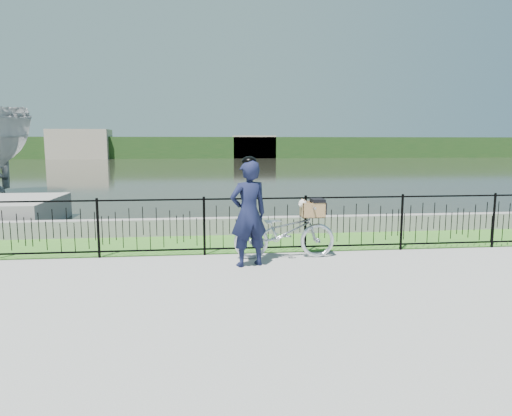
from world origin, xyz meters
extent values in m
plane|color=gray|center=(0.00, 0.00, 0.00)|extent=(120.00, 120.00, 0.00)
cube|color=#386F23|center=(0.00, 2.60, 0.00)|extent=(60.00, 2.00, 0.01)
plane|color=black|center=(0.00, 33.00, 0.00)|extent=(120.00, 120.00, 0.00)
cube|color=gray|center=(0.00, 3.60, 0.20)|extent=(60.00, 0.30, 0.40)
cube|color=#234219|center=(0.00, 60.00, 1.50)|extent=(120.00, 6.00, 3.00)
cube|color=gray|center=(-18.00, 58.00, 2.00)|extent=(8.00, 4.00, 4.00)
cube|color=gray|center=(6.00, 58.50, 1.60)|extent=(6.00, 3.00, 3.20)
imported|color=silver|center=(0.51, 1.21, 0.51)|extent=(1.93, 0.67, 1.01)
cube|color=black|center=(1.05, 1.21, 0.78)|extent=(0.38, 0.18, 0.02)
cube|color=olive|center=(1.05, 1.21, 0.79)|extent=(0.43, 0.33, 0.01)
cube|color=olive|center=(1.05, 1.37, 0.92)|extent=(0.43, 0.02, 0.29)
cube|color=olive|center=(1.05, 1.06, 0.92)|extent=(0.43, 0.02, 0.29)
cube|color=olive|center=(1.26, 1.21, 0.92)|extent=(0.02, 0.33, 0.29)
cube|color=olive|center=(0.84, 1.21, 0.92)|extent=(0.01, 0.33, 0.29)
cube|color=black|center=(1.14, 1.21, 1.10)|extent=(0.24, 0.34, 0.06)
cube|color=black|center=(1.27, 1.21, 0.95)|extent=(0.02, 0.34, 0.23)
ellipsoid|color=silver|center=(1.03, 1.21, 0.91)|extent=(0.31, 0.22, 0.20)
sphere|color=silver|center=(0.85, 1.19, 1.05)|extent=(0.15, 0.15, 0.15)
sphere|color=silver|center=(0.80, 1.17, 1.02)|extent=(0.07, 0.07, 0.07)
sphere|color=black|center=(0.78, 1.16, 1.01)|extent=(0.02, 0.02, 0.02)
cone|color=#8F603B|center=(0.85, 1.25, 1.11)|extent=(0.06, 0.08, 0.08)
cone|color=#8F603B|center=(0.87, 1.15, 1.11)|extent=(0.06, 0.08, 0.08)
imported|color=black|center=(-0.22, 0.73, 0.94)|extent=(0.79, 0.63, 1.87)
ellipsoid|color=black|center=(-0.22, 0.73, 1.85)|extent=(0.26, 0.29, 0.18)
camera|label=1|loc=(-0.96, -7.16, 2.18)|focal=32.00mm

